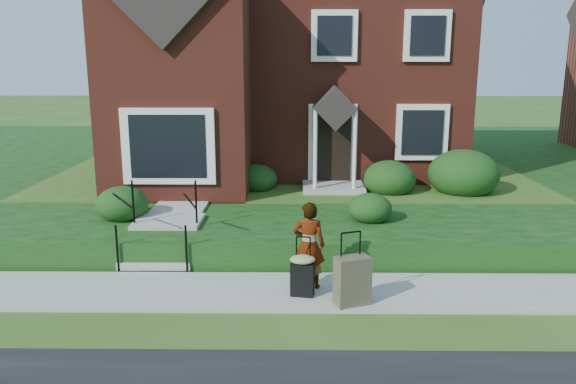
{
  "coord_description": "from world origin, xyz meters",
  "views": [
    {
      "loc": [
        0.17,
        -9.12,
        3.92
      ],
      "look_at": [
        0.04,
        2.0,
        1.36
      ],
      "focal_mm": 35.0,
      "sensor_mm": 36.0,
      "label": 1
    }
  ],
  "objects_px": {
    "suitcase_olive": "(352,280)",
    "woman": "(309,245)",
    "suitcase_black": "(302,273)",
    "front_steps": "(164,235)"
  },
  "relations": [
    {
      "from": "front_steps",
      "to": "suitcase_black",
      "type": "relative_size",
      "value": 1.96
    },
    {
      "from": "suitcase_olive",
      "to": "woman",
      "type": "bearing_deg",
      "value": 114.32
    },
    {
      "from": "woman",
      "to": "suitcase_olive",
      "type": "bearing_deg",
      "value": 143.25
    },
    {
      "from": "woman",
      "to": "suitcase_olive",
      "type": "relative_size",
      "value": 1.27
    },
    {
      "from": "woman",
      "to": "suitcase_black",
      "type": "relative_size",
      "value": 1.49
    },
    {
      "from": "front_steps",
      "to": "woman",
      "type": "height_order",
      "value": "woman"
    },
    {
      "from": "front_steps",
      "to": "woman",
      "type": "relative_size",
      "value": 1.31
    },
    {
      "from": "front_steps",
      "to": "woman",
      "type": "bearing_deg",
      "value": -30.48
    },
    {
      "from": "suitcase_black",
      "to": "suitcase_olive",
      "type": "distance_m",
      "value": 0.87
    },
    {
      "from": "front_steps",
      "to": "suitcase_black",
      "type": "bearing_deg",
      "value": -36.71
    }
  ]
}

